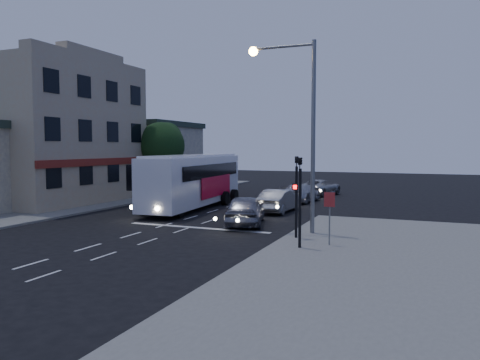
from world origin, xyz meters
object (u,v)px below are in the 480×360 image
at_px(car_sedan_c, 320,187).
at_px(regulatory_sign, 330,210).
at_px(car_sedan_a, 279,201).
at_px(traffic_signal_main, 296,187).
at_px(car_suv, 245,210).
at_px(streetlight, 300,114).
at_px(street_tree, 161,143).
at_px(traffic_signal_side, 300,191).
at_px(tour_bus, 194,179).
at_px(car_sedan_b, 301,193).

xyz_separation_m(car_sedan_c, regulatory_sign, (5.06, -21.03, 0.91)).
distance_m(car_sedan_a, traffic_signal_main, 9.33).
height_order(car_suv, car_sedan_c, car_suv).
distance_m(car_sedan_c, regulatory_sign, 21.65).
distance_m(regulatory_sign, streetlight, 5.18).
bearing_deg(street_tree, streetlight, -39.51).
relative_size(car_suv, car_sedan_c, 0.96).
distance_m(car_suv, regulatory_sign, 6.76).
bearing_deg(traffic_signal_side, street_tree, 135.50).
bearing_deg(streetlight, car_sedan_c, 99.47).
bearing_deg(tour_bus, car_sedan_c, 58.49).
distance_m(car_sedan_a, streetlight, 9.23).
distance_m(car_sedan_a, street_tree, 14.13).
bearing_deg(traffic_signal_side, tour_bus, 135.24).
bearing_deg(street_tree, car_suv, -42.74).
height_order(streetlight, street_tree, streetlight).
xyz_separation_m(car_sedan_c, street_tree, (-12.45, -5.77, 3.81)).
relative_size(car_sedan_b, car_sedan_c, 0.97).
xyz_separation_m(traffic_signal_side, street_tree, (-16.51, 16.22, 2.08)).
bearing_deg(car_sedan_c, street_tree, 36.24).
bearing_deg(car_sedan_a, streetlight, 116.68).
height_order(tour_bus, car_sedan_b, tour_bus).
relative_size(tour_bus, street_tree, 1.95).
bearing_deg(car_sedan_c, traffic_signal_side, 111.84).
bearing_deg(regulatory_sign, car_suv, 143.02).
height_order(car_sedan_c, traffic_signal_main, traffic_signal_main).
bearing_deg(streetlight, traffic_signal_main, -79.80).
bearing_deg(streetlight, street_tree, 140.49).
relative_size(car_sedan_b, traffic_signal_main, 1.17).
height_order(car_suv, street_tree, street_tree).
relative_size(car_sedan_a, car_sedan_b, 0.93).
bearing_deg(car_sedan_c, traffic_signal_main, 110.91).
bearing_deg(traffic_signal_side, streetlight, 105.70).
relative_size(tour_bus, car_sedan_b, 2.53).
distance_m(car_sedan_b, traffic_signal_side, 17.03).
bearing_deg(traffic_signal_main, regulatory_sign, -30.84).
bearing_deg(streetlight, traffic_signal_side, -74.30).
xyz_separation_m(regulatory_sign, streetlight, (-1.96, 2.44, 4.14)).
bearing_deg(street_tree, car_sedan_a, -24.96).
relative_size(car_sedan_a, traffic_signal_side, 1.09).
height_order(car_sedan_b, traffic_signal_main, traffic_signal_main).
bearing_deg(car_sedan_a, car_sedan_c, -88.14).
height_order(tour_bus, car_sedan_a, tour_bus).
bearing_deg(tour_bus, street_tree, 131.30).
distance_m(car_suv, car_sedan_b, 11.39).
distance_m(car_sedan_c, traffic_signal_main, 20.37).
distance_m(car_suv, street_tree, 16.94).
relative_size(regulatory_sign, street_tree, 0.35).
xyz_separation_m(car_suv, car_sedan_b, (0.07, 11.39, -0.12)).
xyz_separation_m(tour_bus, car_sedan_a, (5.97, 0.44, -1.25)).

